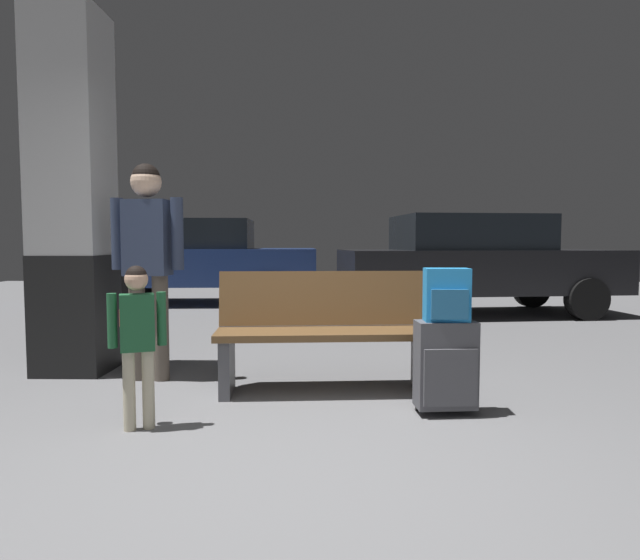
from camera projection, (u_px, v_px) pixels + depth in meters
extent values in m
cube|color=slate|center=(311.00, 340.00, 6.54)|extent=(18.00, 18.00, 0.10)
cube|color=black|center=(76.00, 313.00, 4.71)|extent=(0.57, 0.57, 1.00)
cube|color=#B2B2B2|center=(71.00, 134.00, 4.61)|extent=(0.56, 0.56, 2.03)
cube|color=brown|center=(326.00, 334.00, 4.04)|extent=(1.63, 0.56, 0.05)
cube|color=brown|center=(323.00, 298.00, 4.27)|extent=(1.60, 0.24, 0.42)
cube|color=#4C4C51|center=(227.00, 366.00, 4.01)|extent=(0.11, 0.40, 0.41)
cube|color=#4C4C51|center=(422.00, 364.00, 4.09)|extent=(0.11, 0.40, 0.41)
cube|color=#4C4C51|center=(445.00, 364.00, 3.55)|extent=(0.40, 0.23, 0.56)
cube|color=#4C4C51|center=(451.00, 378.00, 3.44)|extent=(0.34, 0.06, 0.36)
cube|color=#A5A5AA|center=(442.00, 321.00, 3.61)|extent=(0.14, 0.04, 0.02)
cylinder|color=black|center=(417.00, 407.00, 3.64)|extent=(0.02, 0.05, 0.04)
cylinder|color=black|center=(465.00, 406.00, 3.67)|extent=(0.02, 0.05, 0.04)
cube|color=#268CD8|center=(447.00, 295.00, 3.52)|extent=(0.28, 0.16, 0.34)
cube|color=#23608E|center=(450.00, 304.00, 3.43)|extent=(0.23, 0.03, 0.19)
cylinder|color=black|center=(447.00, 270.00, 3.51)|extent=(0.06, 0.02, 0.02)
cylinder|color=beige|center=(148.00, 389.00, 3.27)|extent=(0.07, 0.07, 0.47)
cylinder|color=beige|center=(129.00, 391.00, 3.24)|extent=(0.07, 0.07, 0.47)
cube|color=#1E5933|center=(137.00, 322.00, 3.23)|extent=(0.22, 0.17, 0.33)
cylinder|color=#1E5933|center=(162.00, 319.00, 3.27)|extent=(0.06, 0.06, 0.32)
cylinder|color=#1E5933|center=(112.00, 321.00, 3.18)|extent=(0.06, 0.06, 0.32)
sphere|color=tan|center=(136.00, 279.00, 3.21)|extent=(0.13, 0.13, 0.13)
sphere|color=black|center=(136.00, 276.00, 3.21)|extent=(0.12, 0.12, 0.12)
cylinder|color=red|center=(125.00, 318.00, 3.30)|extent=(0.06, 0.06, 0.10)
cylinder|color=red|center=(125.00, 306.00, 3.29)|extent=(0.01, 0.01, 0.06)
cylinder|color=brown|center=(161.00, 328.00, 4.42)|extent=(0.13, 0.13, 0.85)
cylinder|color=brown|center=(138.00, 328.00, 4.44)|extent=(0.13, 0.13, 0.85)
cube|color=#2D3851|center=(147.00, 238.00, 4.38)|extent=(0.36, 0.23, 0.60)
cylinder|color=#2D3851|center=(177.00, 234.00, 4.35)|extent=(0.10, 0.10, 0.57)
cylinder|color=#2D3851|center=(117.00, 234.00, 4.40)|extent=(0.10, 0.10, 0.57)
sphere|color=beige|center=(146.00, 182.00, 4.35)|extent=(0.24, 0.24, 0.24)
sphere|color=black|center=(146.00, 178.00, 4.34)|extent=(0.22, 0.22, 0.22)
cube|color=black|center=(477.00, 271.00, 8.44)|extent=(4.29, 2.23, 0.64)
cube|color=black|center=(468.00, 233.00, 8.38)|extent=(2.29, 1.81, 0.52)
cylinder|color=black|center=(531.00, 289.00, 9.40)|extent=(0.62, 0.28, 0.60)
cylinder|color=black|center=(587.00, 299.00, 7.82)|extent=(0.62, 0.28, 0.60)
cylinder|color=black|center=(382.00, 291.00, 9.11)|extent=(0.62, 0.28, 0.60)
cylinder|color=black|center=(408.00, 301.00, 7.53)|extent=(0.62, 0.28, 0.60)
cube|color=navy|center=(201.00, 266.00, 9.95)|extent=(4.20, 1.96, 0.64)
cube|color=black|center=(192.00, 234.00, 9.91)|extent=(2.19, 1.67, 0.52)
cylinder|color=black|center=(275.00, 283.00, 10.83)|extent=(0.61, 0.24, 0.60)
cylinder|color=black|center=(271.00, 290.00, 9.24)|extent=(0.61, 0.24, 0.60)
cylinder|color=black|center=(141.00, 284.00, 10.72)|extent=(0.61, 0.24, 0.60)
cylinder|color=black|center=(114.00, 291.00, 9.13)|extent=(0.61, 0.24, 0.60)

